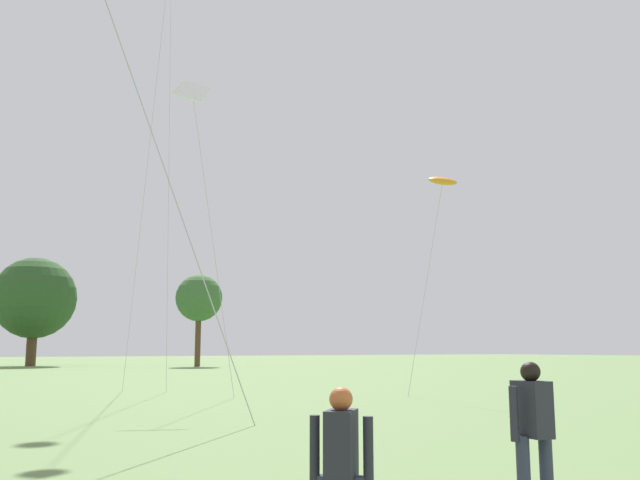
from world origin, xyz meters
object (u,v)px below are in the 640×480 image
small_kite_box_yellow (193,99)px  tree_shrub_far (199,299)px  person_tall_center (533,426)px  tree_oak_right (35,298)px  person_child_front (341,465)px  small_kite_bird_shape (443,182)px

small_kite_box_yellow → tree_shrub_far: small_kite_box_yellow is taller
person_tall_center → tree_oak_right: 66.43m
person_child_front → small_kite_bird_shape: bearing=0.3°
small_kite_bird_shape → tree_oak_right: tree_oak_right is taller
person_child_front → small_kite_box_yellow: bearing=27.8°
small_kite_box_yellow → small_kite_bird_shape: (7.69, -4.32, -2.96)m
small_kite_bird_shape → tree_oak_right: (-5.22, 53.10, -0.96)m
tree_shrub_far → small_kite_bird_shape: bearing=-100.3°
person_tall_center → small_kite_bird_shape: 17.79m
person_child_front → person_tall_center: person_tall_center is taller
person_child_front → small_kite_box_yellow: size_ratio=0.12×
person_child_front → tree_shrub_far: bearing=24.2°
person_child_front → person_tall_center: (2.59, 0.47, 0.09)m
person_child_front → tree_oak_right: 67.16m
small_kite_box_yellow → small_kite_bird_shape: size_ratio=1.46×
person_child_front → small_kite_box_yellow: (5.25, 17.70, 9.62)m
person_child_front → tree_oak_right: bearing=37.7°
tree_oak_right → person_tall_center: bearing=-94.4°
person_child_front → tree_oak_right: tree_oak_right is taller
small_kite_bird_shape → tree_shrub_far: size_ratio=0.90×
small_kite_bird_shape → tree_shrub_far: tree_shrub_far is taller
tree_shrub_far → tree_oak_right: bearing=145.0°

